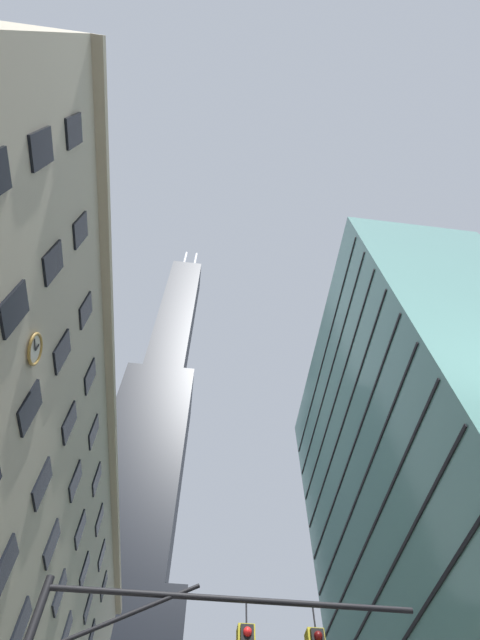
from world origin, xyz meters
TOP-DOWN VIEW (x-y plane):
  - dark_skyscraper at (-17.39, 91.63)m, footprint 29.17×29.17m
  - glass_office_midrise at (18.81, 26.23)m, footprint 15.72×33.89m

SIDE VIEW (x-z plane):
  - glass_office_midrise at x=18.81m, z-range 0.00..53.22m
  - dark_skyscraper at x=-17.39m, z-range -45.83..179.34m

